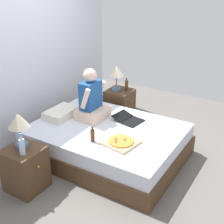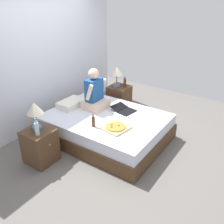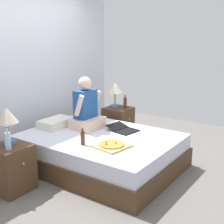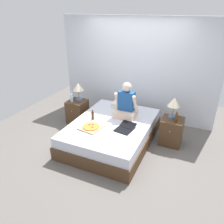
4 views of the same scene
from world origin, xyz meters
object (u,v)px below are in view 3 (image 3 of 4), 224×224
person_seated (86,109)px  pizza_box (112,145)px  water_bottle (8,140)px  beer_bottle_on_bed (83,138)px  lamp_on_right_nightstand (115,90)px  nightstand_left (11,168)px  laptop (124,130)px  lamp_on_left_nightstand (7,118)px  beer_bottle (125,102)px  nightstand_right (118,123)px  bed (100,151)px

person_seated → pizza_box: (-0.45, -0.77, -0.27)m
water_bottle → beer_bottle_on_bed: (0.82, -0.43, -0.12)m
lamp_on_right_nightstand → pizza_box: 1.74m
nightstand_left → beer_bottle_on_bed: beer_bottle_on_bed is taller
water_bottle → laptop: (1.60, -0.55, -0.19)m
lamp_on_left_nightstand → person_seated: size_ratio=0.58×
lamp_on_left_nightstand → beer_bottle: 2.39m
lamp_on_right_nightstand → person_seated: 1.00m
laptop → person_seated: bearing=109.1°
laptop → beer_bottle_on_bed: size_ratio=2.08×
nightstand_right → beer_bottle_on_bed: size_ratio=2.62×
beer_bottle → laptop: (-0.89, -0.54, -0.18)m
bed → nightstand_right: bearing=21.8°
bed → water_bottle: 1.38m
water_bottle → person_seated: 1.41m
nightstand_left → beer_bottle_on_bed: bearing=-35.2°
nightstand_left → water_bottle: size_ratio=2.09×
nightstand_left → beer_bottle_on_bed: (0.74, -0.52, 0.28)m
water_bottle → pizza_box: water_bottle is taller
nightstand_left → laptop: (1.52, -0.64, 0.21)m
lamp_on_left_nightstand → lamp_on_right_nightstand: size_ratio=1.00×
beer_bottle → person_seated: (-1.08, 0.01, 0.09)m
nightstand_left → laptop: 1.67m
nightstand_left → laptop: size_ratio=1.26×
nightstand_left → nightstand_right: bearing=0.0°
nightstand_left → lamp_on_left_nightstand: bearing=51.4°
laptop → pizza_box: (-0.64, -0.22, -0.00)m
pizza_box → beer_bottle: bearing=26.8°
water_bottle → person_seated: bearing=-0.2°
nightstand_left → lamp_on_right_nightstand: bearing=1.2°
bed → nightstand_left: bearing=158.2°
nightstand_left → lamp_on_right_nightstand: (2.31, 0.05, 0.61)m
lamp_on_left_nightstand → nightstand_right: lamp_on_left_nightstand is taller
beer_bottle_on_bed → water_bottle: bearing=152.3°
lamp_on_left_nightstand → beer_bottle_on_bed: size_ratio=2.05×
lamp_on_left_nightstand → bed: bearing=-24.7°
beer_bottle_on_bed → lamp_on_left_nightstand: bearing=140.7°
lamp_on_right_nightstand → person_seated: (-0.98, -0.14, -0.14)m
lamp_on_left_nightstand → lamp_on_right_nightstand: (2.27, 0.00, 0.00)m
bed → water_bottle: (-1.25, 0.38, 0.45)m
beer_bottle → lamp_on_right_nightstand: bearing=123.7°
bed → laptop: size_ratio=4.69×
nightstand_right → beer_bottle: size_ratio=2.50×
lamp_on_right_nightstand → person_seated: person_seated is taller
lamp_on_right_nightstand → nightstand_right: bearing=-59.1°
bed → nightstand_right: (1.17, 0.47, 0.05)m
water_bottle → nightstand_right: bearing=2.1°
person_seated → nightstand_left: bearing=176.0°
bed → lamp_on_right_nightstand: bearing=24.5°
lamp_on_right_nightstand → beer_bottle_on_bed: (-1.57, -0.57, -0.34)m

